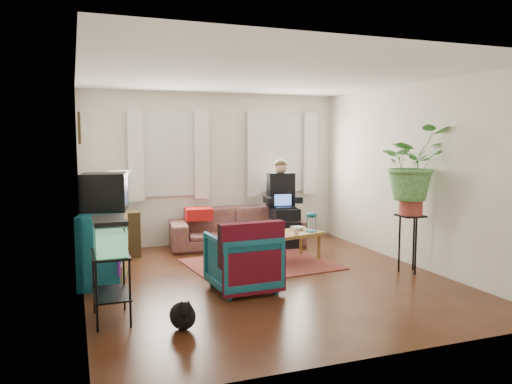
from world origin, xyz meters
name	(u,v)px	position (x,y,z in m)	size (l,w,h in m)	color
floor	(267,279)	(0.00, 0.00, 0.00)	(4.50, 5.00, 0.01)	#4F2B14
ceiling	(267,76)	(0.00, 0.00, 2.60)	(4.50, 5.00, 0.01)	white
wall_back	(215,169)	(0.00, 2.50, 1.30)	(4.50, 0.01, 2.60)	silver
wall_front	(380,203)	(0.00, -2.50, 1.30)	(4.50, 0.01, 2.60)	silver
wall_left	(80,185)	(-2.25, 0.00, 1.30)	(0.01, 5.00, 2.60)	silver
wall_right	(413,175)	(2.25, 0.00, 1.30)	(0.01, 5.00, 2.60)	silver
window_left	(169,155)	(-0.80, 2.48, 1.55)	(1.08, 0.04, 1.38)	white
window_right	(281,154)	(1.25, 2.48, 1.55)	(1.08, 0.04, 1.38)	white
curtains_left	(170,155)	(-0.80, 2.40, 1.55)	(1.36, 0.06, 1.50)	white
curtains_right	(283,154)	(1.25, 2.40, 1.55)	(1.36, 0.06, 1.50)	white
picture_frame	(80,128)	(-2.21, 0.85, 1.95)	(0.04, 0.32, 0.40)	#3D2616
area_rug	(260,264)	(0.19, 0.74, 0.01)	(2.00, 1.60, 0.01)	brown
sofa	(237,221)	(0.26, 2.05, 0.44)	(2.24, 0.88, 0.88)	brown
seated_person	(282,206)	(1.06, 1.96, 0.67)	(0.56, 0.69, 1.33)	black
side_table	(121,234)	(-1.65, 1.97, 0.35)	(0.48, 0.48, 0.70)	#3A2016
table_lamp	(120,192)	(-1.65, 1.97, 1.00)	(0.36, 0.36, 0.64)	white
dresser	(103,247)	(-1.99, 0.62, 0.45)	(0.50, 1.00, 0.90)	navy
crt_tv	(104,192)	(-1.95, 0.71, 1.14)	(0.55, 0.50, 0.48)	black
aquarium_stand	(111,287)	(-2.00, -0.85, 0.34)	(0.34, 0.61, 0.69)	black
aquarium	(109,235)	(-2.00, -0.85, 0.87)	(0.31, 0.56, 0.36)	#7FD899
black_cat	(183,313)	(-1.38, -1.34, 0.16)	(0.25, 0.38, 0.32)	black
armchair	(243,259)	(-0.44, -0.35, 0.39)	(0.75, 0.71, 0.77)	#126E70
serape_throw	(252,250)	(-0.43, -0.64, 0.55)	(0.78, 0.18, 0.64)	#9E0A0A
coffee_table	(287,247)	(0.64, 0.82, 0.21)	(1.03, 0.56, 0.43)	brown
cup_a	(278,232)	(0.44, 0.67, 0.47)	(0.12, 0.12, 0.09)	white
cup_b	(296,231)	(0.73, 0.67, 0.47)	(0.09, 0.09, 0.09)	beige
bowl	(298,228)	(0.89, 0.98, 0.45)	(0.20, 0.20, 0.05)	white
snack_tray	(266,232)	(0.34, 0.89, 0.44)	(0.32, 0.32, 0.04)	#B21414
birdcage	(311,222)	(1.02, 0.77, 0.58)	(0.17, 0.17, 0.30)	#115B6B
plant_stand	(410,244)	(1.95, -0.35, 0.40)	(0.33, 0.33, 0.79)	black
potted_plant	(412,175)	(1.95, -0.35, 1.34)	(0.90, 0.78, 1.00)	#599947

